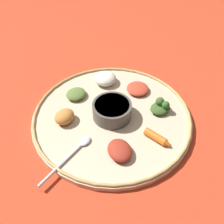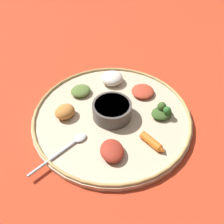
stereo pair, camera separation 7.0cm
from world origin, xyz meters
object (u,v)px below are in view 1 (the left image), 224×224
Objects in this scene: center_bowl at (112,110)px; carrot_near_spoon at (157,138)px; greens_pile at (161,106)px; spoon at (74,152)px.

center_bowl reaches higher than carrot_near_spoon.
greens_pile is (0.11, -0.08, -0.01)m from center_bowl.
spoon is (-0.15, -0.02, -0.02)m from center_bowl.
center_bowl is 1.40× the size of carrot_near_spoon.
spoon is at bearing 144.36° from carrot_near_spoon.
center_bowl is at bearing 142.28° from greens_pile.
center_bowl is at bearing 96.87° from carrot_near_spoon.
spoon is 0.27m from greens_pile.
greens_pile is at bearing -37.72° from center_bowl.
greens_pile is at bearing -14.01° from spoon.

